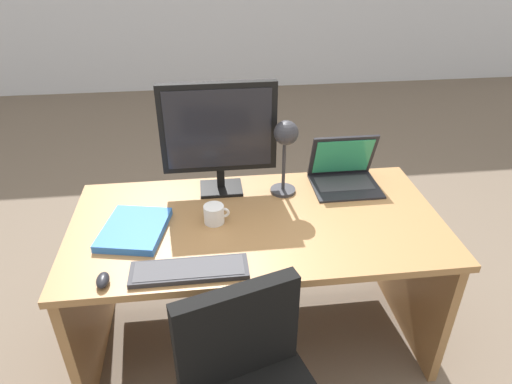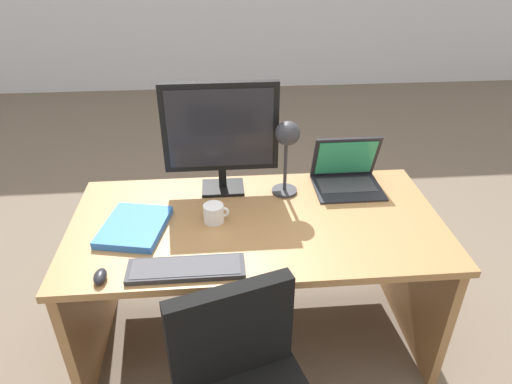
% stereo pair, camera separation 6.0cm
% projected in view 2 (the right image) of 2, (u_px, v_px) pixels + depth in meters
% --- Properties ---
extents(ground, '(12.00, 12.00, 0.00)m').
position_uv_depth(ground, '(241.00, 190.00, 3.64)').
color(ground, '#6B5B4C').
extents(desk, '(1.61, 0.81, 0.74)m').
position_uv_depth(desk, '(256.00, 253.00, 2.14)').
color(desk, '#9E7042').
rests_on(desk, ground).
extents(monitor, '(0.53, 0.16, 0.53)m').
position_uv_depth(monitor, '(221.00, 131.00, 2.05)').
color(monitor, black).
rests_on(monitor, desk).
extents(laptop, '(0.32, 0.27, 0.25)m').
position_uv_depth(laptop, '(346.00, 170.00, 2.21)').
color(laptop, black).
rests_on(laptop, desk).
extents(keyboard, '(0.44, 0.13, 0.02)m').
position_uv_depth(keyboard, '(186.00, 269.00, 1.69)').
color(keyboard, '#2D2D33').
rests_on(keyboard, desk).
extents(mouse, '(0.05, 0.08, 0.04)m').
position_uv_depth(mouse, '(100.00, 276.00, 1.64)').
color(mouse, black).
rests_on(mouse, desk).
extents(desk_lamp, '(0.12, 0.15, 0.37)m').
position_uv_depth(desk_lamp, '(287.00, 143.00, 2.02)').
color(desk_lamp, '#2D2D33').
rests_on(desk_lamp, desk).
extents(book, '(0.30, 0.35, 0.03)m').
position_uv_depth(book, '(134.00, 227.00, 1.91)').
color(book, blue).
rests_on(book, desk).
extents(coffee_mug, '(0.11, 0.09, 0.08)m').
position_uv_depth(coffee_mug, '(214.00, 213.00, 1.95)').
color(coffee_mug, white).
rests_on(coffee_mug, desk).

